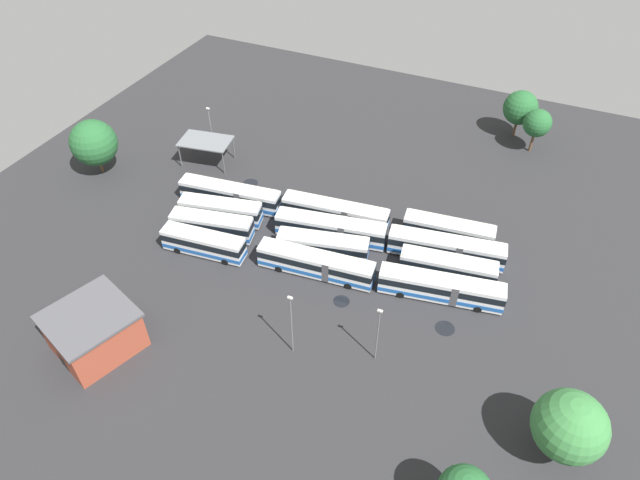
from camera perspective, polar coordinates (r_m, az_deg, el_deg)
name	(u,v)px	position (r m, az deg, el deg)	size (l,w,h in m)	color
ground_plane	(328,247)	(78.12, 0.78, -0.73)	(112.51, 112.51, 0.00)	#28282B
bus_row0_slot0	(448,231)	(79.88, 13.00, 0.93)	(12.77, 3.98, 3.55)	silver
bus_row0_slot1	(447,248)	(77.12, 12.82, -0.82)	(15.84, 5.07, 3.55)	silver
bus_row0_slot2	(448,267)	(74.45, 12.94, -2.76)	(12.68, 4.39, 3.55)	silver
bus_row0_slot3	(441,288)	(71.72, 12.31, -4.79)	(15.84, 5.26, 3.55)	silver
bus_row1_slot0	(336,213)	(80.90, 1.60, 2.82)	(15.82, 4.37, 3.55)	silver
bus_row1_slot1	(331,229)	(78.20, 1.13, 1.18)	(15.84, 5.34, 3.55)	silver
bus_row1_slot2	(323,246)	(75.52, 0.29, -0.61)	(12.67, 5.41, 3.55)	silver
bus_row1_slot3	(316,264)	(73.04, -0.40, -2.46)	(15.81, 4.16, 3.55)	silver
bus_row2_slot0	(230,195)	(85.25, -9.15, 4.59)	(15.83, 4.51, 3.55)	silver
bus_row2_slot1	(221,210)	(82.54, -10.12, 3.00)	(12.30, 5.14, 3.55)	silver
bus_row2_slot2	(212,225)	(80.21, -11.00, 1.50)	(12.00, 5.00, 3.55)	silver
bus_row2_slot3	(204,243)	(77.60, -11.83, -0.31)	(11.90, 3.87, 3.55)	silver
depot_building	(94,331)	(69.52, -22.13, -8.58)	(11.33, 11.52, 5.51)	#99422D
maintenance_shelter	(206,142)	(94.12, -11.63, 9.82)	(8.96, 6.49, 4.27)	slate
lamp_post_far_corner	(378,333)	(62.25, 5.92, -9.45)	(0.56, 0.28, 8.47)	slate
lamp_post_near_entrance	(291,323)	(62.36, -2.94, -8.45)	(0.56, 0.28, 9.31)	slate
lamp_post_by_building	(211,127)	(97.42, -11.13, 11.31)	(0.56, 0.28, 7.84)	slate
tree_northwest	(94,143)	(96.03, -22.14, 9.20)	(7.32, 7.32, 9.22)	brown
tree_south_edge	(520,108)	(104.70, 19.82, 12.61)	(5.87, 5.87, 8.44)	brown
tree_northeast	(537,123)	(101.18, 21.35, 11.08)	(4.66, 4.66, 7.77)	brown
tree_north_edge	(570,426)	(59.73, 24.17, -16.99)	(7.06, 7.06, 8.87)	brown
puddle_back_corner	(287,197)	(86.93, -3.38, 4.41)	(1.90, 1.90, 0.01)	black
puddle_near_shelter	(445,328)	(69.93, 12.65, -8.81)	(2.42, 2.42, 0.01)	black
puddle_centre_drain	(341,301)	(71.13, 2.20, -6.28)	(2.12, 2.12, 0.01)	black
puddle_between_rows	(250,183)	(90.35, -7.13, 5.79)	(2.42, 2.42, 0.01)	black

